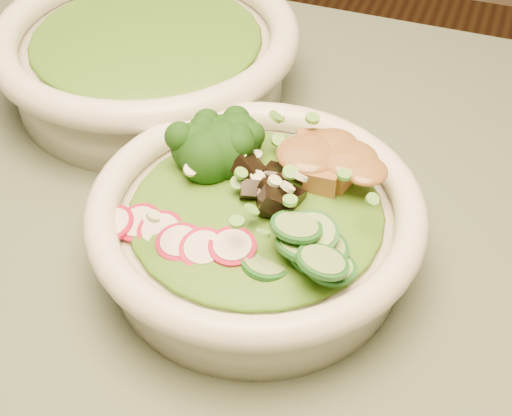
% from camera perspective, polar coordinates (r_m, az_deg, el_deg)
% --- Properties ---
extents(salad_bowl, '(0.23, 0.23, 0.06)m').
position_cam_1_polar(salad_bowl, '(0.50, 0.00, -1.51)').
color(salad_bowl, silver).
rests_on(salad_bowl, dining_table).
extents(side_bowl, '(0.27, 0.27, 0.07)m').
position_cam_1_polar(side_bowl, '(0.67, -8.61, 12.01)').
color(side_bowl, silver).
rests_on(side_bowl, dining_table).
extents(lettuce_bed, '(0.18, 0.18, 0.02)m').
position_cam_1_polar(lettuce_bed, '(0.48, 0.00, 0.09)').
color(lettuce_bed, '#2B5912').
rests_on(lettuce_bed, salad_bowl).
extents(side_lettuce, '(0.18, 0.18, 0.02)m').
position_cam_1_polar(side_lettuce, '(0.66, -8.79, 13.50)').
color(side_lettuce, '#2B5912').
rests_on(side_lettuce, side_bowl).
extents(broccoli_florets, '(0.08, 0.08, 0.04)m').
position_cam_1_polar(broccoli_florets, '(0.51, -3.34, 4.64)').
color(broccoli_florets, black).
rests_on(broccoli_florets, salad_bowl).
extents(radish_slices, '(0.10, 0.06, 0.02)m').
position_cam_1_polar(radish_slices, '(0.46, -5.93, -2.41)').
color(radish_slices, maroon).
rests_on(radish_slices, salad_bowl).
extents(cucumber_slices, '(0.07, 0.07, 0.03)m').
position_cam_1_polar(cucumber_slices, '(0.44, 3.64, -3.35)').
color(cucumber_slices, '#87B061').
rests_on(cucumber_slices, salad_bowl).
extents(mushroom_heap, '(0.07, 0.07, 0.03)m').
position_cam_1_polar(mushroom_heap, '(0.48, 1.07, 1.51)').
color(mushroom_heap, black).
rests_on(mushroom_heap, salad_bowl).
extents(tofu_cubes, '(0.09, 0.07, 0.03)m').
position_cam_1_polar(tofu_cubes, '(0.50, 5.44, 3.01)').
color(tofu_cubes, '#8F5C2F').
rests_on(tofu_cubes, salad_bowl).
extents(peanut_sauce, '(0.06, 0.05, 0.01)m').
position_cam_1_polar(peanut_sauce, '(0.49, 5.53, 4.00)').
color(peanut_sauce, brown).
rests_on(peanut_sauce, tofu_cubes).
extents(scallion_garnish, '(0.17, 0.17, 0.02)m').
position_cam_1_polar(scallion_garnish, '(0.47, 0.00, 1.84)').
color(scallion_garnish, '#5DAB3C').
rests_on(scallion_garnish, salad_bowl).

